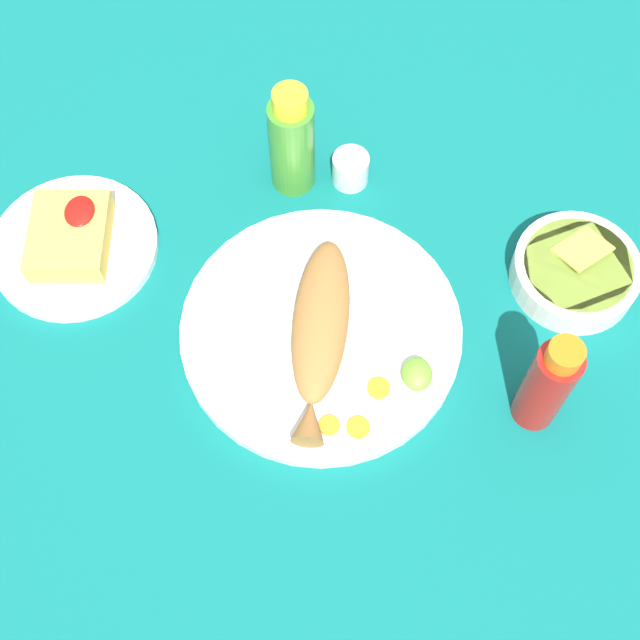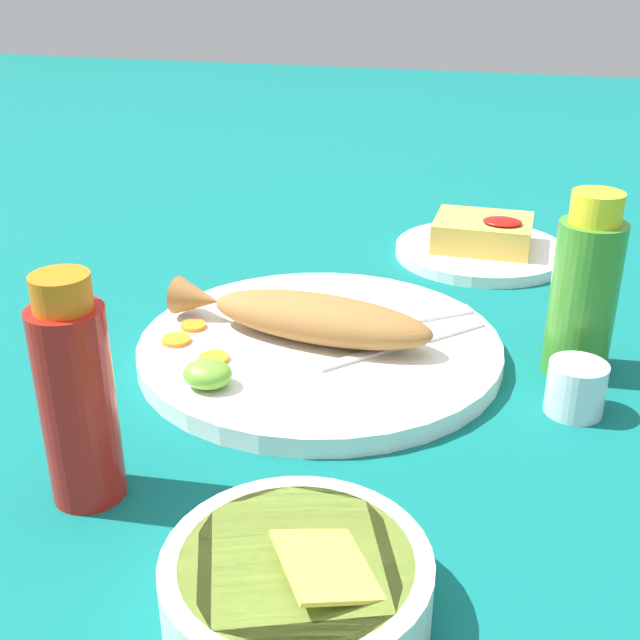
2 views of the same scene
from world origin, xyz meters
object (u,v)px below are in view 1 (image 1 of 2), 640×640
at_px(hot_sauce_bottle_green, 291,142).
at_px(side_plate_fries, 73,247).
at_px(fork_far, 306,264).
at_px(hot_sauce_bottle_red, 547,384).
at_px(guacamole_bowl, 574,271).
at_px(fried_fish, 319,329).
at_px(fork_near, 273,279).
at_px(salt_cup, 350,170).
at_px(main_plate, 320,331).

height_order(hot_sauce_bottle_green, side_plate_fries, hot_sauce_bottle_green).
height_order(fork_far, hot_sauce_bottle_red, hot_sauce_bottle_red).
height_order(fork_far, guacamole_bowl, guacamole_bowl).
xyz_separation_m(fried_fish, hot_sauce_bottle_green, (0.25, 0.04, 0.04)).
xyz_separation_m(fork_near, side_plate_fries, (0.05, 0.26, -0.01)).
height_order(hot_sauce_bottle_green, salt_cup, hot_sauce_bottle_green).
relative_size(side_plate_fries, guacamole_bowl, 1.36).
bearing_deg(hot_sauce_bottle_red, fried_fish, 71.02).
bearing_deg(main_plate, fried_fish, 174.35).
relative_size(fried_fish, salt_cup, 5.48).
xyz_separation_m(hot_sauce_bottle_red, hot_sauce_bottle_green, (0.33, 0.29, -0.00)).
height_order(main_plate, hot_sauce_bottle_red, hot_sauce_bottle_red).
xyz_separation_m(salt_cup, guacamole_bowl, (-0.16, -0.28, 0.00)).
bearing_deg(main_plate, hot_sauce_bottle_red, -111.77).
bearing_deg(main_plate, side_plate_fries, 69.17).
height_order(main_plate, fork_near, fork_near).
xyz_separation_m(fried_fish, salt_cup, (0.25, -0.04, -0.02)).
height_order(fried_fish, hot_sauce_bottle_green, hot_sauce_bottle_green).
xyz_separation_m(hot_sauce_bottle_red, side_plate_fries, (0.22, 0.57, -0.07)).
relative_size(fried_fish, fork_far, 1.82).
bearing_deg(salt_cup, fried_fish, 170.75).
bearing_deg(guacamole_bowl, side_plate_fries, 86.04).
distance_m(hot_sauce_bottle_green, salt_cup, 0.10).
bearing_deg(hot_sauce_bottle_red, hot_sauce_bottle_green, 40.83).
height_order(hot_sauce_bottle_red, hot_sauce_bottle_green, same).
bearing_deg(hot_sauce_bottle_red, fork_far, 55.01).
xyz_separation_m(fork_near, fork_far, (0.02, -0.04, 0.00)).
distance_m(fried_fish, fork_near, 0.10).
distance_m(hot_sauce_bottle_red, guacamole_bowl, 0.20).
bearing_deg(hot_sauce_bottle_red, fork_near, 61.73).
bearing_deg(fork_near, guacamole_bowl, -125.38).
xyz_separation_m(fried_fish, side_plate_fries, (0.13, 0.32, -0.03)).
bearing_deg(side_plate_fries, fork_near, -101.97).
xyz_separation_m(main_plate, fork_far, (0.09, 0.02, 0.01)).
relative_size(salt_cup, guacamole_bowl, 0.31).
xyz_separation_m(fried_fish, hot_sauce_bottle_red, (-0.09, -0.25, 0.04)).
height_order(fried_fish, guacamole_bowl, fried_fish).
bearing_deg(fork_far, guacamole_bowl, -139.67).
xyz_separation_m(main_plate, fried_fish, (-0.01, 0.00, 0.03)).
height_order(fork_near, salt_cup, salt_cup).
height_order(fork_near, fork_far, same).
distance_m(hot_sauce_bottle_green, side_plate_fries, 0.31).
bearing_deg(fork_far, side_plate_fries, 35.85).
xyz_separation_m(main_plate, salt_cup, (0.23, -0.04, 0.01)).
relative_size(fried_fish, hot_sauce_bottle_red, 1.59).
bearing_deg(side_plate_fries, hot_sauce_bottle_red, -111.24).
relative_size(hot_sauce_bottle_green, side_plate_fries, 0.79).
bearing_deg(salt_cup, fork_near, 149.82).
relative_size(fork_far, side_plate_fries, 0.68).
height_order(main_plate, fried_fish, fried_fish).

